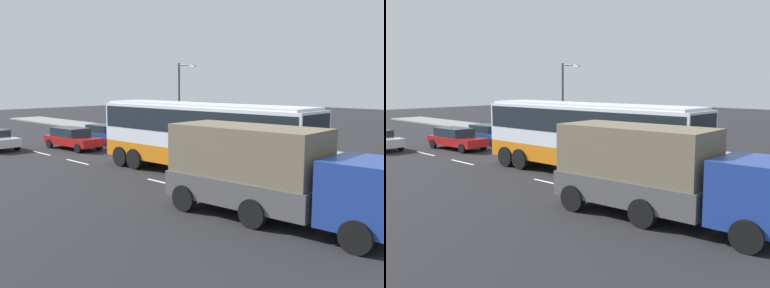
% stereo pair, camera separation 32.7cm
% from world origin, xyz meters
% --- Properties ---
extents(ground_plane, '(120.00, 120.00, 0.00)m').
position_xyz_m(ground_plane, '(0.00, 0.00, 0.00)').
color(ground_plane, black).
extents(sidewalk_curb, '(80.00, 4.00, 0.15)m').
position_xyz_m(sidewalk_curb, '(0.00, 9.26, 0.07)').
color(sidewalk_curb, gray).
rests_on(sidewalk_curb, ground_plane).
extents(lane_centreline, '(41.62, 0.16, 0.01)m').
position_xyz_m(lane_centreline, '(2.37, -2.47, 0.00)').
color(lane_centreline, white).
rests_on(lane_centreline, ground_plane).
extents(coach_bus, '(12.41, 3.00, 3.60)m').
position_xyz_m(coach_bus, '(0.47, -0.09, 2.23)').
color(coach_bus, orange).
rests_on(coach_bus, ground_plane).
extents(cargo_truck, '(8.22, 3.11, 3.13)m').
position_xyz_m(cargo_truck, '(7.11, -3.59, 1.66)').
color(cargo_truck, navy).
rests_on(cargo_truck, ground_plane).
extents(car_red_compact, '(4.83, 2.19, 1.47)m').
position_xyz_m(car_red_compact, '(-12.09, -0.01, 0.78)').
color(car_red_compact, '#B21919').
rests_on(car_red_compact, ground_plane).
extents(car_blue_saloon, '(4.25, 2.12, 1.46)m').
position_xyz_m(car_blue_saloon, '(-12.54, 2.96, 0.77)').
color(car_blue_saloon, '#194799').
rests_on(car_blue_saloon, ground_plane).
extents(pedestrian_near_curb, '(0.32, 0.32, 1.58)m').
position_xyz_m(pedestrian_near_curb, '(-0.46, 9.10, 1.05)').
color(pedestrian_near_curb, brown).
rests_on(pedestrian_near_curb, sidewalk_curb).
extents(pedestrian_at_crossing, '(0.32, 0.32, 1.73)m').
position_xyz_m(pedestrian_at_crossing, '(-4.58, 8.04, 1.15)').
color(pedestrian_at_crossing, black).
rests_on(pedestrian_at_crossing, sidewalk_curb).
extents(street_lamp, '(1.84, 0.24, 5.91)m').
position_xyz_m(street_lamp, '(-9.39, 7.85, 3.61)').
color(street_lamp, '#47474C').
rests_on(street_lamp, sidewalk_curb).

